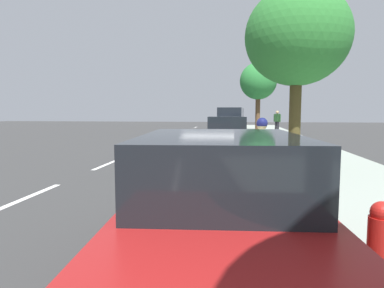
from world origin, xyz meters
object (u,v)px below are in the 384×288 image
at_px(fire_hydrant, 380,248).
at_px(parked_sedan_grey_second, 226,134).
at_px(parked_suv_white_far, 234,118).
at_px(bicycle_at_curb, 251,169).
at_px(street_tree_mid_block, 297,37).
at_px(pedestrian_on_phone, 277,120).
at_px(parked_suv_dark_blue_mid, 231,121).
at_px(street_tree_far_end, 258,82).
at_px(parked_sedan_red_nearest, 221,210).
at_px(cyclist_with_backpack, 263,147).

bearing_deg(fire_hydrant, parked_sedan_grey_second, 98.19).
bearing_deg(parked_suv_white_far, bicycle_at_curb, -88.90).
distance_m(street_tree_mid_block, pedestrian_on_phone, 15.85).
bearing_deg(street_tree_mid_block, parked_suv_dark_blue_mid, 98.17).
distance_m(parked_sedan_grey_second, street_tree_mid_block, 5.59).
bearing_deg(bicycle_at_curb, street_tree_far_end, 85.95).
bearing_deg(pedestrian_on_phone, parked_sedan_grey_second, -106.91).
distance_m(parked_sedan_red_nearest, pedestrian_on_phone, 22.77).
bearing_deg(parked_suv_dark_blue_mid, parked_sedan_grey_second, -90.20).
relative_size(parked_suv_dark_blue_mid, parked_suv_white_far, 1.00).
bearing_deg(parked_sedan_grey_second, street_tree_far_end, 80.62).
relative_size(parked_suv_dark_blue_mid, bicycle_at_curb, 3.50).
xyz_separation_m(parked_suv_dark_blue_mid, street_tree_mid_block, (2.08, -14.52, 2.86)).
bearing_deg(cyclist_with_backpack, pedestrian_on_phone, 82.27).
xyz_separation_m(cyclist_with_backpack, street_tree_far_end, (1.15, 19.87, 3.08)).
xyz_separation_m(parked_sedan_grey_second, bicycle_at_curb, (0.75, -6.56, -0.36)).
xyz_separation_m(pedestrian_on_phone, fire_hydrant, (-1.83, -22.85, -0.49)).
bearing_deg(pedestrian_on_phone, parked_sedan_red_nearest, -98.19).
xyz_separation_m(bicycle_at_curb, street_tree_far_end, (1.37, 19.40, 3.66)).
bearing_deg(street_tree_far_end, pedestrian_on_phone, -46.16).
bearing_deg(street_tree_mid_block, parked_suv_white_far, 94.39).
bearing_deg(street_tree_far_end, parked_sedan_grey_second, -99.38).
xyz_separation_m(parked_sedan_grey_second, cyclist_with_backpack, (0.97, -7.03, 0.22)).
height_order(cyclist_with_backpack, street_tree_mid_block, street_tree_mid_block).
bearing_deg(pedestrian_on_phone, parked_suv_white_far, 109.57).
distance_m(cyclist_with_backpack, fire_hydrant, 4.46).
bearing_deg(parked_suv_dark_blue_mid, parked_suv_white_far, 88.92).
xyz_separation_m(street_tree_far_end, fire_hydrant, (-0.48, -24.25, -3.49)).
xyz_separation_m(parked_sedan_grey_second, pedestrian_on_phone, (3.47, 11.43, 0.30)).
height_order(parked_sedan_red_nearest, street_tree_mid_block, street_tree_mid_block).
distance_m(parked_suv_dark_blue_mid, bicycle_at_curb, 17.00).
relative_size(street_tree_mid_block, street_tree_far_end, 0.96).
bearing_deg(street_tree_far_end, bicycle_at_curb, -94.05).
bearing_deg(parked_sedan_grey_second, cyclist_with_backpack, -82.15).
bearing_deg(fire_hydrant, bicycle_at_curb, 100.45).
relative_size(parked_suv_white_far, bicycle_at_curb, 3.49).
relative_size(parked_suv_white_far, cyclist_with_backpack, 2.98).
bearing_deg(cyclist_with_backpack, fire_hydrant, -81.25).
height_order(parked_suv_dark_blue_mid, parked_suv_white_far, same).
distance_m(bicycle_at_curb, fire_hydrant, 4.94).
distance_m(parked_sedan_red_nearest, bicycle_at_curb, 4.59).
distance_m(parked_sedan_grey_second, fire_hydrant, 11.54).
xyz_separation_m(parked_suv_dark_blue_mid, pedestrian_on_phone, (3.44, 1.02, 0.02)).
xyz_separation_m(parked_sedan_red_nearest, fire_hydrant, (1.41, -0.31, -0.19)).
bearing_deg(fire_hydrant, pedestrian_on_phone, 85.42).
distance_m(pedestrian_on_phone, fire_hydrant, 22.92).
height_order(parked_suv_white_far, street_tree_mid_block, street_tree_mid_block).
bearing_deg(fire_hydrant, parked_suv_dark_blue_mid, 94.21).
height_order(parked_suv_dark_blue_mid, street_tree_far_end, street_tree_far_end).
bearing_deg(parked_suv_white_far, parked_sedan_red_nearest, -89.99).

